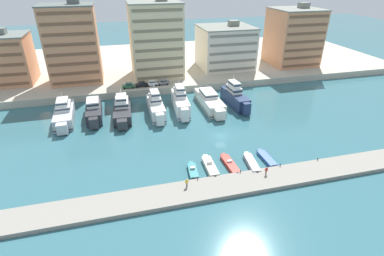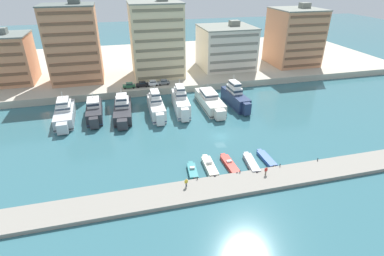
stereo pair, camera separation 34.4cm
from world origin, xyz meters
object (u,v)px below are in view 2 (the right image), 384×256
Objects in this scene: yacht_white_center_left at (156,106)px; motorboat_teal_far_left at (192,171)px; yacht_charcoal_left at (94,111)px; yacht_white_center at (181,102)px; motorboat_cream_left at (210,166)px; motorboat_blue_center at (266,159)px; car_black_left at (142,84)px; pedestrian_near_edge at (266,170)px; motorboat_grey_center_left at (251,163)px; car_white_mid_left at (153,83)px; yacht_ivory_center_right at (210,101)px; yacht_charcoal_mid_left at (123,109)px; yacht_navy_mid_right at (235,97)px; car_green_far_left at (129,85)px; pedestrian_mid_deck at (186,182)px; motorboat_red_mid_left at (230,164)px; car_grey_center_left at (164,82)px; yacht_silver_far_left at (65,113)px.

motorboat_teal_far_left is (3.08, -29.96, -2.00)m from yacht_white_center_left.
yacht_white_center is at bearing -2.92° from yacht_charcoal_left.
motorboat_blue_center is (12.95, -0.04, -0.15)m from motorboat_cream_left.
car_black_left reaches higher than pedestrian_near_edge.
motorboat_grey_center_left is 1.90× the size of car_white_mid_left.
yacht_charcoal_mid_left is at bearing 179.83° from yacht_ivory_center_right.
yacht_ivory_center_right is 1.20× the size of yacht_navy_mid_right.
pedestrian_mid_deck is at bearing -82.38° from car_green_far_left.
car_black_left is 56.12m from pedestrian_near_edge.
yacht_white_center_left reaches higher than car_green_far_left.
pedestrian_near_edge is (23.16, -52.68, -1.43)m from car_green_far_left.
yacht_charcoal_mid_left is at bearing 111.85° from motorboat_teal_far_left.
yacht_white_center_left is 34.95m from pedestrian_mid_deck.
yacht_white_center is 21.70m from car_green_far_left.
pedestrian_mid_deck is at bearing -87.03° from car_black_left.
yacht_charcoal_left reaches higher than motorboat_grey_center_left.
motorboat_red_mid_left is at bearing -113.38° from yacht_navy_mid_right.
motorboat_red_mid_left is 4.42× the size of pedestrian_mid_deck.
yacht_white_center_left reaches higher than motorboat_red_mid_left.
car_black_left is 1.00× the size of car_grey_center_left.
yacht_silver_far_left is at bearing 178.03° from yacht_ivory_center_right.
car_white_mid_left is at bearing 131.48° from yacht_ivory_center_right.
motorboat_blue_center is (-4.37, -29.82, -2.29)m from yacht_navy_mid_right.
car_green_far_left is 4.30m from car_black_left.
motorboat_cream_left reaches higher than motorboat_grey_center_left.
yacht_white_center is 37.11m from pedestrian_near_edge.
car_white_mid_left is (18.46, 15.95, 1.22)m from yacht_charcoal_left.
car_black_left is at bearing 92.97° from pedestrian_mid_deck.
motorboat_grey_center_left is (4.53, -0.88, 0.09)m from motorboat_red_mid_left.
yacht_ivory_center_right reaches higher than motorboat_blue_center.
motorboat_grey_center_left is 4.98m from pedestrian_near_edge.
yacht_white_center_left is (17.07, -1.99, 0.41)m from yacht_charcoal_left.
yacht_charcoal_left is 0.78× the size of yacht_ivory_center_right.
pedestrian_mid_deck is at bearing -55.60° from yacht_silver_far_left.
car_grey_center_left reaches higher than motorboat_grey_center_left.
motorboat_cream_left is (16.26, -30.47, -1.52)m from yacht_charcoal_mid_left.
yacht_white_center_left is 18.87m from car_grey_center_left.
yacht_charcoal_mid_left is at bearing 128.67° from motorboat_grey_center_left.
yacht_charcoal_mid_left is 10.22× the size of pedestrian_mid_deck.
yacht_silver_far_left is at bearing 135.02° from motorboat_cream_left.
motorboat_cream_left is 4.40m from motorboat_red_mid_left.
yacht_white_center is 9.08m from yacht_ivory_center_right.
yacht_silver_far_left is 10.51× the size of pedestrian_near_edge.
motorboat_cream_left is 4.61× the size of pedestrian_near_edge.
yacht_ivory_center_right is 31.44m from motorboat_grey_center_left.
yacht_ivory_center_right is at bearing 66.74° from motorboat_teal_far_left.
yacht_white_center is at bearing 105.25° from motorboat_grey_center_left.
yacht_ivory_center_right is at bearing 96.53° from motorboat_blue_center.
car_black_left is (22.83, 15.30, 1.20)m from yacht_silver_far_left.
yacht_navy_mid_right reaches higher than motorboat_cream_left.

